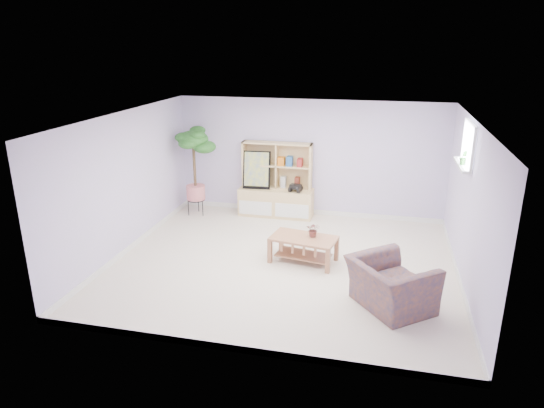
% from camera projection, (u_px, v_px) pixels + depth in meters
% --- Properties ---
extents(floor, '(5.50, 5.00, 0.01)m').
position_uv_depth(floor, '(284.00, 263.00, 8.01)').
color(floor, silver).
rests_on(floor, ground).
extents(ceiling, '(5.50, 5.00, 0.01)m').
position_uv_depth(ceiling, '(285.00, 118.00, 7.25)').
color(ceiling, white).
rests_on(ceiling, walls).
extents(walls, '(5.51, 5.01, 2.40)m').
position_uv_depth(walls, '(284.00, 194.00, 7.63)').
color(walls, silver).
rests_on(walls, floor).
extents(baseboard, '(5.50, 5.00, 0.10)m').
position_uv_depth(baseboard, '(284.00, 260.00, 8.00)').
color(baseboard, white).
rests_on(baseboard, floor).
extents(window, '(0.10, 0.98, 0.68)m').
position_uv_depth(window, '(469.00, 144.00, 7.34)').
color(window, silver).
rests_on(window, walls).
extents(window_sill, '(0.14, 1.00, 0.04)m').
position_uv_depth(window_sill, '(462.00, 165.00, 7.46)').
color(window_sill, white).
rests_on(window_sill, walls).
extents(storage_unit, '(1.54, 0.52, 1.54)m').
position_uv_depth(storage_unit, '(276.00, 180.00, 9.97)').
color(storage_unit, tan).
rests_on(storage_unit, floor).
extents(poster, '(0.57, 0.17, 0.78)m').
position_uv_depth(poster, '(257.00, 170.00, 9.96)').
color(poster, yellow).
rests_on(poster, storage_unit).
extents(toy_truck, '(0.36, 0.28, 0.17)m').
position_uv_depth(toy_truck, '(296.00, 188.00, 9.83)').
color(toy_truck, black).
rests_on(toy_truck, storage_unit).
extents(coffee_table, '(1.14, 0.75, 0.43)m').
position_uv_depth(coffee_table, '(303.00, 249.00, 8.01)').
color(coffee_table, '#9E6A4A').
rests_on(coffee_table, floor).
extents(table_plant, '(0.22, 0.19, 0.25)m').
position_uv_depth(table_plant, '(314.00, 230.00, 7.93)').
color(table_plant, '#145A1F').
rests_on(table_plant, coffee_table).
extents(floor_tree, '(0.89, 0.89, 1.85)m').
position_uv_depth(floor_tree, '(195.00, 172.00, 9.98)').
color(floor_tree, '#194B14').
rests_on(floor_tree, floor).
extents(armchair, '(1.36, 1.38, 0.77)m').
position_uv_depth(armchair, '(391.00, 282.00, 6.58)').
color(armchair, navy).
rests_on(armchair, floor).
extents(sill_plant, '(0.14, 0.12, 0.23)m').
position_uv_depth(sill_plant, '(464.00, 157.00, 7.35)').
color(sill_plant, '#194B14').
rests_on(sill_plant, window_sill).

